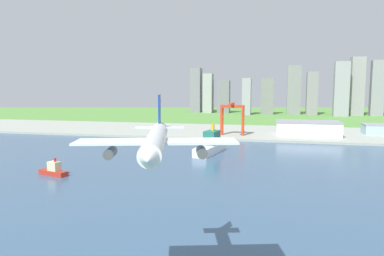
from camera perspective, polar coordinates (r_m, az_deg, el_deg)
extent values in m
plane|color=#57913F|center=(242.44, 6.59, -6.38)|extent=(2400.00, 2400.00, 0.00)
cube|color=#385675|center=(184.90, 4.33, -10.40)|extent=(840.00, 360.00, 0.15)
cube|color=#9EA597|center=(428.94, 9.63, -0.67)|extent=(840.00, 140.00, 2.50)
cylinder|color=silver|center=(79.91, -5.87, -1.93)|extent=(15.04, 39.33, 4.31)
cone|color=silver|center=(58.71, -7.08, -4.99)|extent=(5.23, 5.68, 4.09)
cube|color=silver|center=(81.97, -5.78, -2.18)|extent=(38.26, 18.64, 0.50)
cube|color=#193899|center=(97.14, -5.29, 2.36)|extent=(1.79, 4.71, 10.33)
cube|color=silver|center=(97.49, -5.27, 0.09)|extent=(14.11, 7.89, 0.36)
cylinder|color=#4C4F54|center=(81.25, 1.58, -3.92)|extent=(3.80, 5.99, 2.37)
cylinder|color=#4C4F54|center=(82.45, -13.09, -3.93)|extent=(3.80, 5.99, 2.37)
cube|color=#B22D1E|center=(235.81, -21.55, -6.75)|extent=(21.37, 11.10, 2.93)
cube|color=beige|center=(234.06, -21.42, -5.77)|extent=(8.44, 6.63, 5.63)
cylinder|color=red|center=(232.49, -21.30, -4.84)|extent=(1.37, 1.37, 2.34)
cube|color=white|center=(289.98, 2.82, -3.50)|extent=(19.26, 45.92, 6.89)
cube|color=#1E6B59|center=(293.94, 3.23, -1.56)|extent=(12.44, 17.51, 11.49)
cylinder|color=yellow|center=(294.96, 3.39, 0.13)|extent=(2.80, 2.80, 5.51)
cube|color=red|center=(387.12, 4.78, 1.07)|extent=(2.20, 2.20, 30.17)
cube|color=red|center=(384.35, 8.19, 0.99)|extent=(2.20, 2.20, 30.17)
cube|color=red|center=(395.00, 4.95, 1.18)|extent=(2.20, 2.20, 30.17)
cube|color=red|center=(392.28, 8.30, 1.10)|extent=(2.20, 2.20, 30.17)
cube|color=red|center=(388.34, 6.58, 3.51)|extent=(25.58, 10.00, 2.80)
cube|color=red|center=(379.78, 6.43, 3.87)|extent=(2.60, 34.02, 2.60)
cube|color=white|center=(405.32, 18.22, -0.11)|extent=(66.07, 40.08, 14.36)
cube|color=gray|center=(404.55, 18.25, 0.98)|extent=(67.39, 40.88, 1.20)
cube|color=#99BCD1|center=(446.94, 28.39, -0.24)|extent=(38.84, 26.09, 10.35)
cube|color=gray|center=(446.39, 28.43, 0.49)|extent=(39.62, 26.61, 1.20)
cube|color=gray|center=(802.27, 0.69, 6.14)|extent=(22.60, 26.58, 99.19)
cube|color=#9EA2A1|center=(787.72, 2.65, 5.65)|extent=(20.23, 26.85, 86.03)
cube|color=slate|center=(782.21, 5.15, 5.06)|extent=(26.57, 20.84, 70.73)
cube|color=#9A99A4|center=(732.78, 8.84, 5.07)|extent=(17.37, 23.21, 74.47)
cube|color=gray|center=(750.80, 12.10, 5.05)|extent=(25.91, 17.62, 74.87)
cube|color=gray|center=(763.92, 16.20, 5.92)|extent=(27.38, 17.02, 100.44)
cube|color=gray|center=(760.06, 18.86, 5.33)|extent=(21.52, 23.18, 87.24)
cube|color=#9698A1|center=(739.47, 23.02, 5.82)|extent=(27.03, 20.49, 104.78)
cube|color=gray|center=(772.97, 25.14, 6.10)|extent=(24.75, 25.77, 114.81)
cube|color=gray|center=(778.11, 27.77, 5.72)|extent=(23.11, 17.11, 108.04)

